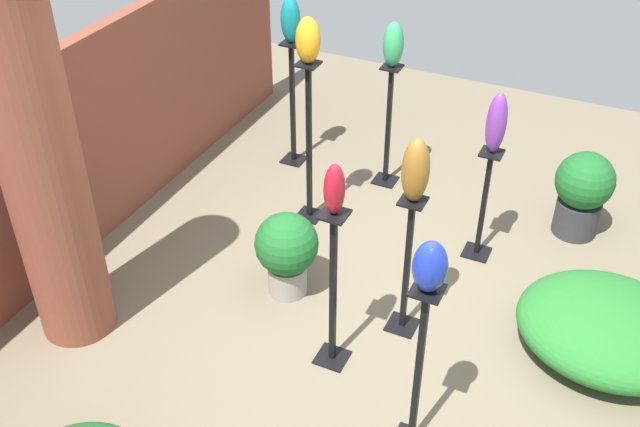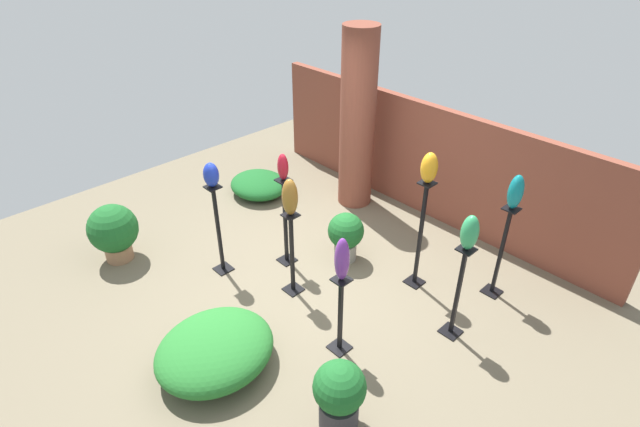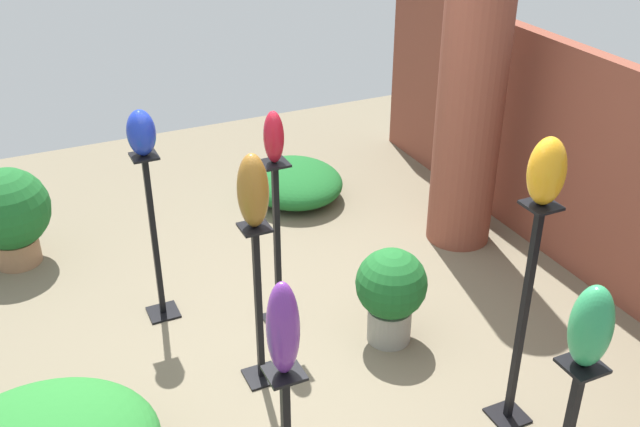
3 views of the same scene
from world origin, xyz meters
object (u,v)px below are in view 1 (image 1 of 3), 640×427
pedestal_ruby (333,297)px  pedestal_jade (388,132)px  art_vase_cobalt (430,267)px  art_vase_ruby (334,189)px  pedestal_amber (309,150)px  art_vase_amber (308,40)px  potted_plant_mid_left (583,191)px  pedestal_teal (293,109)px  potted_plant_front_left (287,250)px  art_vase_bronze (416,170)px  art_vase_violet (496,123)px  pedestal_violet (483,210)px  brick_pillar (41,164)px  art_vase_jade (393,45)px  pedestal_cobalt (418,378)px  pedestal_bronze (407,273)px  art_vase_teal (291,20)px

pedestal_ruby → pedestal_jade: bearing=12.0°
pedestal_jade → art_vase_cobalt: bearing=-155.8°
art_vase_cobalt → art_vase_ruby: size_ratio=0.89×
pedestal_amber → art_vase_amber: bearing=45.0°
pedestal_ruby → potted_plant_mid_left: (2.08, -1.18, -0.14)m
pedestal_teal → potted_plant_front_left: 1.81m
potted_plant_front_left → potted_plant_mid_left: 2.38m
art_vase_bronze → potted_plant_mid_left: 2.02m
art_vase_bronze → art_vase_violet: size_ratio=0.93×
pedestal_ruby → art_vase_violet: (1.48, -0.55, 0.60)m
pedestal_jade → art_vase_violet: art_vase_violet is taller
art_vase_ruby → art_vase_amber: bearing=31.1°
pedestal_teal → pedestal_amber: (-0.73, -0.51, 0.10)m
pedestal_violet → art_vase_amber: (-0.10, 1.38, 1.12)m
brick_pillar → art_vase_jade: (2.57, -1.25, -0.00)m
art_vase_ruby → potted_plant_mid_left: size_ratio=0.45×
pedestal_teal → pedestal_jade: size_ratio=1.05×
pedestal_cobalt → art_vase_amber: art_vase_amber is taller
brick_pillar → pedestal_violet: 3.09m
art_vase_cobalt → art_vase_jade: art_vase_cobalt is taller
art_vase_cobalt → art_vase_violet: art_vase_cobalt is taller
art_vase_ruby → pedestal_bronze: bearing=-32.9°
pedestal_cobalt → pedestal_ruby: size_ratio=1.01×
pedestal_bronze → art_vase_violet: (1.00, -0.24, 0.66)m
potted_plant_mid_left → potted_plant_front_left: bearing=132.6°
pedestal_ruby → art_vase_cobalt: size_ratio=4.02×
pedestal_violet → art_vase_jade: 1.48m
pedestal_amber → art_vase_violet: (0.10, -1.38, 0.51)m
art_vase_amber → potted_plant_front_left: size_ratio=0.53×
pedestal_ruby → pedestal_bronze: size_ratio=1.11×
pedestal_teal → potted_plant_front_left: (-1.63, -0.78, -0.15)m
art_vase_teal → potted_plant_mid_left: bearing=-90.5°
pedestal_jade → art_vase_amber: bearing=153.9°
art_vase_violet → potted_plant_front_left: 1.69m
pedestal_cobalt → potted_plant_mid_left: 2.54m
pedestal_ruby → pedestal_violet: (1.48, -0.55, -0.12)m
art_vase_jade → pedestal_jade: bearing=180.0°
pedestal_violet → pedestal_jade: (0.66, 1.01, 0.09)m
art_vase_cobalt → art_vase_amber: (1.78, 1.51, 0.21)m
pedestal_teal → potted_plant_mid_left: (-0.02, -2.52, -0.13)m
pedestal_teal → art_vase_jade: size_ratio=3.11×
pedestal_amber → art_vase_violet: 1.48m
pedestal_jade → art_vase_bronze: art_vase_bronze is taller
pedestal_violet → art_vase_bronze: (-1.00, 0.24, 0.85)m
art_vase_bronze → pedestal_bronze: bearing=90.0°
pedestal_teal → pedestal_jade: (0.03, -0.89, -0.03)m
art_vase_teal → pedestal_jade: bearing=-87.9°
pedestal_cobalt → potted_plant_mid_left: (2.49, -0.50, -0.14)m
pedestal_violet → pedestal_bronze: bearing=166.2°
pedestal_amber → art_vase_jade: size_ratio=3.68×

